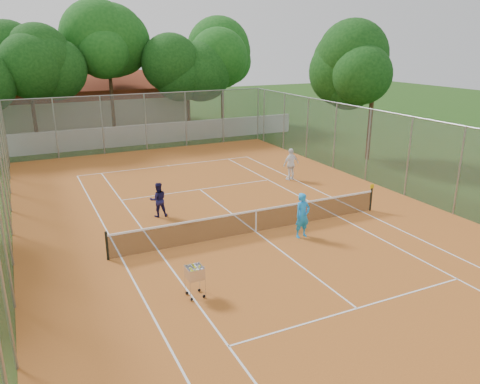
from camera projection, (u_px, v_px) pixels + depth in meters
name	position (u px, v px, depth m)	size (l,w,h in m)	color
ground	(256.00, 232.00, 19.12)	(120.00, 120.00, 0.00)	#1A390F
court_pad	(256.00, 232.00, 19.11)	(18.00, 34.00, 0.02)	#B26022
court_lines	(256.00, 232.00, 19.11)	(10.98, 23.78, 0.01)	white
tennis_net	(256.00, 221.00, 18.96)	(11.88, 0.10, 0.98)	black
perimeter_fence	(256.00, 186.00, 18.51)	(18.00, 34.00, 4.00)	slate
boundary_wall	(140.00, 135.00, 35.20)	(26.00, 0.30, 1.50)	silver
clubhouse	(90.00, 102.00, 42.52)	(16.40, 9.00, 4.40)	beige
tropical_trees	(127.00, 75.00, 36.47)	(29.00, 19.00, 10.00)	#0D340D
player_near	(303.00, 215.00, 18.37)	(0.66, 0.43, 1.81)	#1C93F0
player_far_left	(158.00, 200.00, 20.59)	(0.76, 0.59, 1.56)	#181643
player_far_right	(291.00, 164.00, 26.09)	(1.05, 0.44, 1.79)	white
ball_hopper	(195.00, 280.00, 14.10)	(0.52, 0.52, 1.09)	silver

